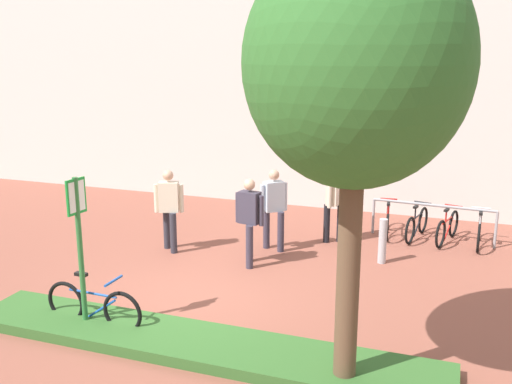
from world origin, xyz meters
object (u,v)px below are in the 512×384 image
object	(u,v)px
person_shirt_white	(334,198)
person_shirt_blue	(274,205)
parking_sign_post	(79,232)
person_suited_dark	(249,216)
bollard_steel	(383,241)
person_casual_tan	(169,205)
bike_rack_cluster	(432,225)
tree_sidewalk	(357,66)
bike_at_sign	(94,306)

from	to	relation	value
person_shirt_white	person_shirt_blue	bearing A→B (deg)	-139.11
parking_sign_post	person_suited_dark	world-z (taller)	parking_sign_post
person_suited_dark	parking_sign_post	bearing A→B (deg)	-112.56
bollard_steel	person_shirt_white	bearing A→B (deg)	141.19
person_shirt_white	bollard_steel	bearing A→B (deg)	-38.81
person_shirt_blue	person_casual_tan	bearing A→B (deg)	-159.25
person_casual_tan	parking_sign_post	bearing A→B (deg)	-82.70
person_shirt_white	bike_rack_cluster	bearing A→B (deg)	22.95
parking_sign_post	person_casual_tan	xyz separation A→B (m)	(-0.46, 3.58, -0.55)
tree_sidewalk	parking_sign_post	size ratio (longest dim) A/B	2.28
tree_sidewalk	person_shirt_blue	size ratio (longest dim) A/B	3.10
bike_at_sign	person_suited_dark	size ratio (longest dim) A/B	0.98
person_casual_tan	person_shirt_white	size ratio (longest dim) A/B	1.00
bike_at_sign	person_casual_tan	world-z (taller)	person_casual_tan
bike_rack_cluster	person_suited_dark	xyz separation A→B (m)	(-3.26, -2.77, 0.64)
tree_sidewalk	person_shirt_white	world-z (taller)	tree_sidewalk
parking_sign_post	person_casual_tan	bearing A→B (deg)	97.30
parking_sign_post	bike_at_sign	bearing A→B (deg)	44.71
person_casual_tan	person_shirt_white	xyz separation A→B (m)	(3.09, 1.69, 0.00)
tree_sidewalk	person_shirt_white	distance (m)	6.32
bollard_steel	person_suited_dark	distance (m)	2.66
tree_sidewalk	parking_sign_post	distance (m)	4.61
person_casual_tan	person_shirt_blue	xyz separation A→B (m)	(2.02, 0.76, 0.00)
tree_sidewalk	parking_sign_post	xyz separation A→B (m)	(-3.95, 0.17, -2.38)
person_casual_tan	person_shirt_white	world-z (taller)	same
parking_sign_post	person_shirt_blue	xyz separation A→B (m)	(1.56, 4.34, -0.55)
bike_at_sign	bike_rack_cluster	world-z (taller)	bike_at_sign
parking_sign_post	bollard_steel	world-z (taller)	parking_sign_post
bike_rack_cluster	person_casual_tan	distance (m)	5.75
parking_sign_post	person_suited_dark	distance (m)	3.67
bike_rack_cluster	person_suited_dark	size ratio (longest dim) A/B	1.54
tree_sidewalk	bike_at_sign	world-z (taller)	tree_sidewalk
bike_rack_cluster	person_shirt_blue	bearing A→B (deg)	-150.04
tree_sidewalk	person_shirt_white	size ratio (longest dim) A/B	3.10
tree_sidewalk	bollard_steel	size ratio (longest dim) A/B	5.93
tree_sidewalk	bollard_steel	bearing A→B (deg)	91.75
bike_at_sign	person_suited_dark	xyz separation A→B (m)	(1.30, 3.26, 0.63)
person_suited_dark	bike_at_sign	bearing A→B (deg)	-111.73
bollard_steel	person_shirt_blue	size ratio (longest dim) A/B	0.52
tree_sidewalk	person_suited_dark	world-z (taller)	tree_sidewalk
parking_sign_post	person_shirt_white	world-z (taller)	parking_sign_post
bike_rack_cluster	bollard_steel	xyz separation A→B (m)	(-0.84, -1.81, 0.10)
parking_sign_post	bollard_steel	xyz separation A→B (m)	(3.81, 4.32, -1.08)
bike_at_sign	parking_sign_post	bearing A→B (deg)	-135.29
person_shirt_blue	bike_at_sign	bearing A→B (deg)	-109.06
bike_rack_cluster	person_suited_dark	distance (m)	4.33
bike_rack_cluster	bollard_steel	size ratio (longest dim) A/B	2.95
bike_at_sign	person_casual_tan	size ratio (longest dim) A/B	0.98
parking_sign_post	person_shirt_blue	world-z (taller)	parking_sign_post
bike_at_sign	person_suited_dark	bearing A→B (deg)	68.27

